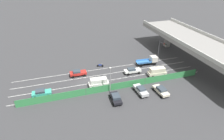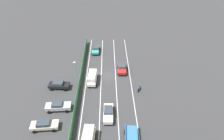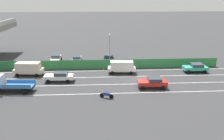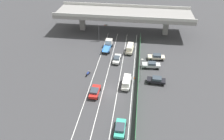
{
  "view_description": "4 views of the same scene",
  "coord_description": "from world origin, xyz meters",
  "px_view_note": "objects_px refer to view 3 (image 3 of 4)",
  "views": [
    {
      "loc": [
        43.02,
        -6.92,
        26.48
      ],
      "look_at": [
        -0.48,
        7.14,
        1.65
      ],
      "focal_mm": 31.76,
      "sensor_mm": 36.0,
      "label": 1
    },
    {
      "loc": [
        -0.04,
        39.65,
        28.5
      ],
      "look_at": [
        -0.8,
        1.57,
        2.46
      ],
      "focal_mm": 34.16,
      "sensor_mm": 36.0,
      "label": 2
    },
    {
      "loc": [
        -33.1,
        6.18,
        13.18
      ],
      "look_at": [
        -0.67,
        4.4,
        2.03
      ],
      "focal_mm": 35.36,
      "sensor_mm": 36.0,
      "label": 3
    },
    {
      "loc": [
        5.24,
        -35.77,
        31.0
      ],
      "look_at": [
        -0.35,
        5.91,
        1.8
      ],
      "focal_mm": 33.72,
      "sensor_mm": 36.0,
      "label": 4
    }
  ],
  "objects_px": {
    "flatbed_truck_blue": "(4,83)",
    "traffic_cone": "(104,69)",
    "parked_wagon_silver": "(77,60)",
    "parked_sedan_dark": "(109,58)",
    "street_lamp": "(110,47)",
    "car_sedan_red": "(152,82)",
    "car_sedan_white": "(59,76)",
    "car_van_white": "(122,66)",
    "car_taxi_teal": "(195,67)",
    "parked_sedan_cream": "(56,58)",
    "car_van_cream": "(28,68)",
    "motorcycle": "(107,95)"
  },
  "relations": [
    {
      "from": "car_sedan_red",
      "to": "parked_sedan_dark",
      "type": "height_order",
      "value": "parked_sedan_dark"
    },
    {
      "from": "flatbed_truck_blue",
      "to": "traffic_cone",
      "type": "xyz_separation_m",
      "value": [
        8.6,
        -14.36,
        -0.98
      ]
    },
    {
      "from": "car_taxi_teal",
      "to": "parked_wagon_silver",
      "type": "bearing_deg",
      "value": 74.59
    },
    {
      "from": "car_sedan_red",
      "to": "street_lamp",
      "type": "relative_size",
      "value": 0.67
    },
    {
      "from": "car_van_cream",
      "to": "parked_wagon_silver",
      "type": "distance_m",
      "value": 9.74
    },
    {
      "from": "car_sedan_red",
      "to": "parked_wagon_silver",
      "type": "bearing_deg",
      "value": 44.69
    },
    {
      "from": "car_van_cream",
      "to": "motorcycle",
      "type": "xyz_separation_m",
      "value": [
        -9.57,
        -13.04,
        -0.82
      ]
    },
    {
      "from": "flatbed_truck_blue",
      "to": "traffic_cone",
      "type": "distance_m",
      "value": 16.77
    },
    {
      "from": "car_sedan_white",
      "to": "parked_sedan_cream",
      "type": "height_order",
      "value": "parked_sedan_cream"
    },
    {
      "from": "car_van_cream",
      "to": "traffic_cone",
      "type": "xyz_separation_m",
      "value": [
        1.97,
        -12.9,
        -1.02
      ]
    },
    {
      "from": "flatbed_truck_blue",
      "to": "motorcycle",
      "type": "relative_size",
      "value": 3.38
    },
    {
      "from": "car_sedan_red",
      "to": "flatbed_truck_blue",
      "type": "distance_m",
      "value": 21.42
    },
    {
      "from": "car_taxi_teal",
      "to": "parked_sedan_cream",
      "type": "relative_size",
      "value": 0.9
    },
    {
      "from": "parked_sedan_cream",
      "to": "car_sedan_red",
      "type": "bearing_deg",
      "value": -129.89
    },
    {
      "from": "car_taxi_teal",
      "to": "car_van_cream",
      "type": "bearing_deg",
      "value": 90.23
    },
    {
      "from": "car_sedan_red",
      "to": "car_sedan_white",
      "type": "relative_size",
      "value": 0.94
    },
    {
      "from": "parked_wagon_silver",
      "to": "car_van_white",
      "type": "bearing_deg",
      "value": -124.83
    },
    {
      "from": "parked_wagon_silver",
      "to": "parked_sedan_dark",
      "type": "bearing_deg",
      "value": -80.76
    },
    {
      "from": "parked_wagon_silver",
      "to": "traffic_cone",
      "type": "xyz_separation_m",
      "value": [
        -4.11,
        -5.3,
        -0.65
      ]
    },
    {
      "from": "car_sedan_red",
      "to": "traffic_cone",
      "type": "distance_m",
      "value": 10.97
    },
    {
      "from": "traffic_cone",
      "to": "parked_sedan_cream",
      "type": "bearing_deg",
      "value": 59.94
    },
    {
      "from": "street_lamp",
      "to": "traffic_cone",
      "type": "distance_m",
      "value": 4.11
    },
    {
      "from": "car_sedan_white",
      "to": "parked_wagon_silver",
      "type": "xyz_separation_m",
      "value": [
        9.24,
        -1.86,
        0.04
      ]
    },
    {
      "from": "parked_sedan_dark",
      "to": "street_lamp",
      "type": "xyz_separation_m",
      "value": [
        -3.77,
        -0.06,
        3.06
      ]
    },
    {
      "from": "car_van_white",
      "to": "motorcycle",
      "type": "xyz_separation_m",
      "value": [
        -9.81,
        2.96,
        -0.77
      ]
    },
    {
      "from": "parked_sedan_dark",
      "to": "parked_sedan_cream",
      "type": "bearing_deg",
      "value": 87.6
    },
    {
      "from": "car_taxi_teal",
      "to": "flatbed_truck_blue",
      "type": "xyz_separation_m",
      "value": [
        -6.75,
        30.69,
        0.37
      ]
    },
    {
      "from": "parked_sedan_dark",
      "to": "flatbed_truck_blue",
      "type": "bearing_deg",
      "value": 131.67
    },
    {
      "from": "parked_wagon_silver",
      "to": "motorcycle",
      "type": "bearing_deg",
      "value": -160.83
    },
    {
      "from": "car_taxi_teal",
      "to": "street_lamp",
      "type": "distance_m",
      "value": 15.83
    },
    {
      "from": "car_sedan_red",
      "to": "car_van_white",
      "type": "height_order",
      "value": "car_van_white"
    },
    {
      "from": "car_sedan_white",
      "to": "car_van_white",
      "type": "height_order",
      "value": "car_van_white"
    },
    {
      "from": "car_taxi_teal",
      "to": "traffic_cone",
      "type": "xyz_separation_m",
      "value": [
        1.86,
        16.33,
        -0.61
      ]
    },
    {
      "from": "car_van_cream",
      "to": "parked_sedan_dark",
      "type": "relative_size",
      "value": 1.12
    },
    {
      "from": "car_sedan_white",
      "to": "car_van_white",
      "type": "distance_m",
      "value": 10.81
    },
    {
      "from": "car_sedan_red",
      "to": "traffic_cone",
      "type": "relative_size",
      "value": 7.52
    },
    {
      "from": "motorcycle",
      "to": "parked_sedan_dark",
      "type": "height_order",
      "value": "parked_sedan_dark"
    },
    {
      "from": "car_van_cream",
      "to": "parked_sedan_dark",
      "type": "bearing_deg",
      "value": -63.03
    },
    {
      "from": "flatbed_truck_blue",
      "to": "parked_wagon_silver",
      "type": "xyz_separation_m",
      "value": [
        12.71,
        -9.06,
        -0.33
      ]
    },
    {
      "from": "street_lamp",
      "to": "motorcycle",
      "type": "bearing_deg",
      "value": 175.55
    },
    {
      "from": "car_sedan_white",
      "to": "flatbed_truck_blue",
      "type": "distance_m",
      "value": 8.0
    },
    {
      "from": "car_sedan_red",
      "to": "motorcycle",
      "type": "bearing_deg",
      "value": 114.57
    },
    {
      "from": "flatbed_truck_blue",
      "to": "traffic_cone",
      "type": "bearing_deg",
      "value": -59.07
    },
    {
      "from": "car_van_white",
      "to": "traffic_cone",
      "type": "bearing_deg",
      "value": 60.72
    },
    {
      "from": "flatbed_truck_blue",
      "to": "traffic_cone",
      "type": "height_order",
      "value": "flatbed_truck_blue"
    },
    {
      "from": "car_sedan_red",
      "to": "parked_sedan_cream",
      "type": "distance_m",
      "value": 21.8
    },
    {
      "from": "traffic_cone",
      "to": "car_taxi_teal",
      "type": "bearing_deg",
      "value": -96.49
    },
    {
      "from": "street_lamp",
      "to": "car_van_white",
      "type": "bearing_deg",
      "value": -147.97
    },
    {
      "from": "car_van_white",
      "to": "street_lamp",
      "type": "distance_m",
      "value": 4.58
    },
    {
      "from": "car_sedan_red",
      "to": "motorcycle",
      "type": "distance_m",
      "value": 7.61
    }
  ]
}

